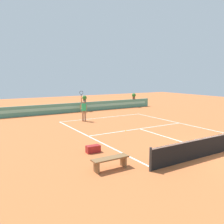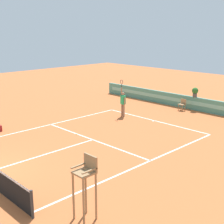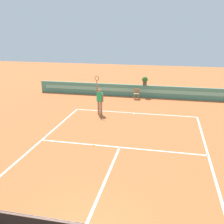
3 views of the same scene
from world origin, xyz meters
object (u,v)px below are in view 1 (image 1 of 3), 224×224
object	(u,v)px
gear_bag	(93,149)
ball_kid_chair	(83,108)
potted_plant_far_right	(134,96)
tennis_player	(84,109)
tennis_ball_near_baseline	(126,131)
bench_courtside	(110,161)
potted_plant_centre	(85,98)

from	to	relation	value
gear_bag	ball_kid_chair	bearing A→B (deg)	68.06
gear_bag	potted_plant_far_right	world-z (taller)	potted_plant_far_right
potted_plant_far_right	tennis_player	bearing A→B (deg)	-150.01
gear_bag	tennis_player	distance (m)	8.44
tennis_player	tennis_ball_near_baseline	size ratio (longest dim) A/B	38.01
tennis_ball_near_baseline	potted_plant_far_right	distance (m)	13.04
ball_kid_chair	bench_courtside	distance (m)	15.60
ball_kid_chair	potted_plant_far_right	xyz separation A→B (m)	(7.18, 0.73, 0.93)
gear_bag	tennis_ball_near_baseline	world-z (taller)	gear_bag
bench_courtside	tennis_ball_near_baseline	xyz separation A→B (m)	(4.40, 5.29, -0.34)
potted_plant_centre	tennis_player	bearing A→B (deg)	-115.25
bench_courtside	potted_plant_far_right	bearing A→B (deg)	50.85
tennis_ball_near_baseline	gear_bag	bearing A→B (deg)	-143.61
bench_courtside	gear_bag	distance (m)	2.37
bench_courtside	potted_plant_far_right	world-z (taller)	potted_plant_far_right
ball_kid_chair	potted_plant_far_right	size ratio (longest dim) A/B	1.17
potted_plant_centre	ball_kid_chair	bearing A→B (deg)	-127.95
gear_bag	potted_plant_centre	bearing A→B (deg)	67.03
gear_bag	potted_plant_centre	distance (m)	14.23
ball_kid_chair	bench_courtside	world-z (taller)	ball_kid_chair
gear_bag	tennis_ball_near_baseline	bearing A→B (deg)	36.39
bench_courtside	potted_plant_far_right	size ratio (longest dim) A/B	2.21
bench_courtside	ball_kid_chair	bearing A→B (deg)	69.96
tennis_player	tennis_ball_near_baseline	bearing A→B (deg)	-78.91
tennis_player	potted_plant_far_right	distance (m)	10.49
bench_courtside	tennis_player	size ratio (longest dim) A/B	0.62
bench_courtside	gear_bag	bearing A→B (deg)	80.72
ball_kid_chair	tennis_ball_near_baseline	world-z (taller)	ball_kid_chair
bench_courtside	potted_plant_centre	distance (m)	16.52
bench_courtside	tennis_ball_near_baseline	distance (m)	6.89
bench_courtside	tennis_ball_near_baseline	world-z (taller)	bench_courtside
ball_kid_chair	tennis_player	size ratio (longest dim) A/B	0.33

